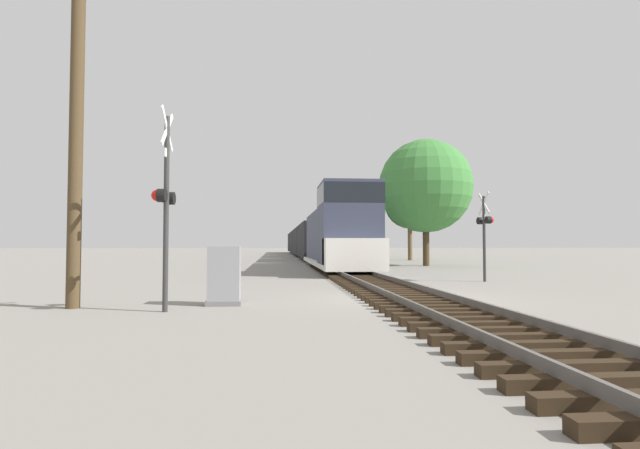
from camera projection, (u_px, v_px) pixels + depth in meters
The scene contains 10 objects.
ground_plane at pixel (406, 299), 13.87m from camera, with size 400.00×400.00×0.00m, color gray.
rail_track_bed at pixel (406, 294), 13.87m from camera, with size 2.60×160.00×0.31m.
freight_train at pixel (307, 241), 57.60m from camera, with size 2.90×74.28×4.56m.
crossing_signal_near at pixel (165, 200), 11.33m from camera, with size 0.37×1.01×4.62m.
crossing_signal_far at pixel (485, 226), 20.44m from camera, with size 0.39×1.01×3.67m.
relay_cabinet at pixel (224, 276), 12.52m from camera, with size 0.87×0.66×1.47m.
utility_pole at pixel (76, 131), 12.03m from camera, with size 1.80×0.32×8.32m.
tree_far_right at pixel (426, 186), 35.36m from camera, with size 6.62×6.62×8.97m.
tree_mid_background at pixel (410, 204), 48.17m from camera, with size 4.84×4.84×7.88m.
tree_deep_background at pixel (365, 206), 60.91m from camera, with size 5.43×5.43×8.93m.
Camera 1 is at (-3.60, -13.68, 1.52)m, focal length 28.00 mm.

